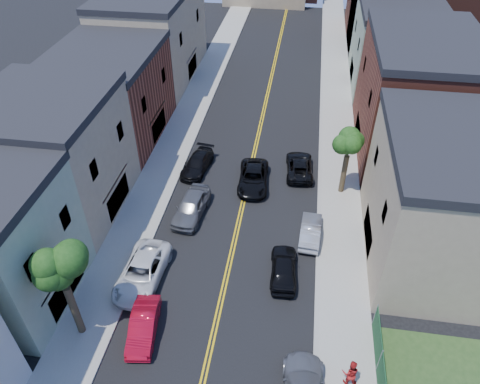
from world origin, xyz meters
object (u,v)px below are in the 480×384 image
at_px(red_sedan, 143,326).
at_px(black_car_right, 284,268).
at_px(white_pickup, 142,272).
at_px(dark_car_right_far, 299,166).
at_px(black_suv_lane, 253,178).
at_px(pedestrian_right, 350,373).
at_px(silver_car_right, 310,231).
at_px(black_car_left, 197,163).
at_px(grey_car_left, 191,206).

distance_m(red_sedan, black_car_right, 9.81).
height_order(white_pickup, dark_car_right_far, white_pickup).
height_order(black_suv_lane, pedestrian_right, pedestrian_right).
distance_m(white_pickup, dark_car_right_far, 16.97).
bearing_deg(black_suv_lane, silver_car_right, -52.36).
bearing_deg(pedestrian_right, black_suv_lane, -63.83).
relative_size(red_sedan, dark_car_right_far, 0.87).
bearing_deg(black_suv_lane, black_car_left, 161.36).
distance_m(red_sedan, silver_car_right, 13.67).
height_order(white_pickup, silver_car_right, white_pickup).
height_order(grey_car_left, dark_car_right_far, grey_car_left).
distance_m(black_car_left, black_car_right, 13.94).
bearing_deg(white_pickup, silver_car_right, 29.98).
relative_size(red_sedan, silver_car_right, 1.03).
distance_m(dark_car_right_far, pedestrian_right, 19.54).
height_order(silver_car_right, pedestrian_right, pedestrian_right).
distance_m(grey_car_left, dark_car_right_far, 10.65).
bearing_deg(white_pickup, black_suv_lane, 64.72).
relative_size(black_car_left, dark_car_right_far, 0.97).
height_order(dark_car_right_far, pedestrian_right, pedestrian_right).
height_order(grey_car_left, black_car_left, grey_car_left).
bearing_deg(black_car_right, dark_car_right_far, -95.60).
xyz_separation_m(black_car_right, black_suv_lane, (-3.31, 9.66, -0.02)).
bearing_deg(dark_car_right_far, black_car_left, 1.87).
xyz_separation_m(grey_car_left, dark_car_right_far, (8.10, 6.92, -0.18)).
bearing_deg(black_car_left, black_car_right, -44.67).
xyz_separation_m(red_sedan, dark_car_right_far, (8.43, 17.79, -0.02)).
distance_m(red_sedan, black_car_left, 16.82).
distance_m(white_pickup, black_suv_lane, 12.95).
relative_size(silver_car_right, black_suv_lane, 0.79).
xyz_separation_m(red_sedan, pedestrian_right, (12.03, -1.41, 0.41)).
relative_size(black_car_left, black_suv_lane, 0.90).
distance_m(red_sedan, dark_car_right_far, 19.69).
distance_m(black_car_left, dark_car_right_far, 9.03).
bearing_deg(grey_car_left, pedestrian_right, -40.75).
bearing_deg(grey_car_left, black_suv_lane, 52.19).
relative_size(silver_car_right, pedestrian_right, 2.16).
distance_m(white_pickup, black_car_left, 12.90).
distance_m(black_car_left, pedestrian_right, 22.14).
xyz_separation_m(white_pickup, pedestrian_right, (13.40, -5.35, 0.32)).
distance_m(silver_car_right, dark_car_right_far, 8.18).
xyz_separation_m(silver_car_right, dark_car_right_far, (-1.20, 8.09, -0.01)).
distance_m(red_sedan, black_suv_lane, 16.09).
bearing_deg(red_sedan, grey_car_left, 80.54).
relative_size(black_car_left, pedestrian_right, 2.46).
height_order(grey_car_left, pedestrian_right, pedestrian_right).
bearing_deg(pedestrian_right, grey_car_left, -43.96).
bearing_deg(black_car_left, silver_car_right, -27.12).
bearing_deg(black_car_left, dark_car_right_far, 14.07).
height_order(silver_car_right, dark_car_right_far, silver_car_right).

